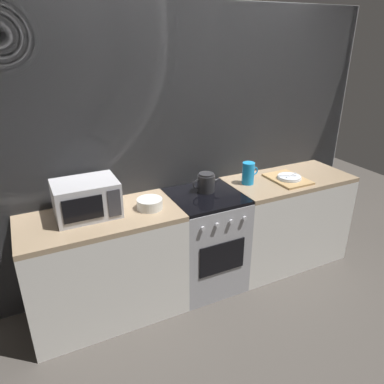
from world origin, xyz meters
TOP-DOWN VIEW (x-y plane):
  - ground_plane at (0.00, 0.00)m, footprint 8.00×8.00m
  - back_wall at (0.00, 0.32)m, footprint 3.60×0.05m
  - counter_left at (-0.90, 0.00)m, footprint 1.20×0.60m
  - stove_unit at (-0.00, -0.00)m, footprint 0.60×0.63m
  - counter_right at (0.90, 0.00)m, footprint 1.20×0.60m
  - microwave at (-0.97, 0.06)m, footprint 0.46×0.35m
  - kettle at (0.04, 0.06)m, footprint 0.28×0.15m
  - mixing_bowl at (-0.51, -0.04)m, footprint 0.20×0.20m
  - pitcher at (0.46, 0.05)m, footprint 0.16×0.11m
  - dish_pile at (0.85, -0.05)m, footprint 0.30×0.40m

SIDE VIEW (x-z plane):
  - ground_plane at x=0.00m, z-range 0.00..0.00m
  - stove_unit at x=0.00m, z-range 0.00..0.90m
  - counter_left at x=-0.90m, z-range 0.00..0.90m
  - counter_right at x=0.90m, z-range 0.00..0.90m
  - dish_pile at x=0.85m, z-range 0.89..0.95m
  - mixing_bowl at x=-0.51m, z-range 0.90..0.98m
  - kettle at x=0.04m, z-range 0.90..1.06m
  - pitcher at x=0.46m, z-range 0.90..1.10m
  - microwave at x=-0.97m, z-range 0.90..1.17m
  - back_wall at x=0.00m, z-range 0.00..2.40m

